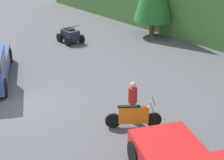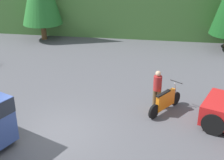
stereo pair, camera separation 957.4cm
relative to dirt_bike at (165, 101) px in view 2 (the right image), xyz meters
name	(u,v)px [view 2 (the right image)]	position (x,y,z in m)	size (l,w,h in m)	color
ground_plane	(54,134)	(-4.13, -2.46, -0.47)	(80.00, 80.00, 0.00)	#4C4C51
hillside_backdrop	(116,4)	(-4.13, 13.54, 1.53)	(44.00, 6.00, 4.00)	#477538
dirt_bike	(165,101)	(0.00, 0.00, 0.00)	(1.35, 1.88, 1.16)	black
rider_person	(157,88)	(-0.37, 0.25, 0.47)	(0.48, 0.48, 1.73)	brown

